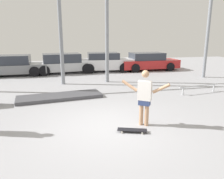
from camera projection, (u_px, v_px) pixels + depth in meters
ground_plane at (110, 126)px, 6.38m from camera, size 36.00×36.00×0.00m
skateboarder at (145, 95)px, 6.22m from camera, size 1.19×0.88×1.63m
skateboard at (132, 130)px, 5.96m from camera, size 0.83×0.47×0.08m
manual_pad at (60, 97)px, 9.17m from camera, size 3.57×1.52×0.14m
grind_rail at (199, 87)px, 9.94m from camera, size 2.16×0.37×0.38m
canopy_support_right at (161, 14)px, 12.22m from camera, size 6.42×0.20×5.99m
parked_car_grey at (14, 66)px, 14.32m from camera, size 4.07×1.95×1.32m
parked_car_silver at (64, 64)px, 15.25m from camera, size 4.69×2.18×1.35m
parked_car_white at (105, 62)px, 15.98m from camera, size 4.09×2.03×1.36m
parked_car_red at (148, 62)px, 16.53m from camera, size 4.44×1.90×1.31m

